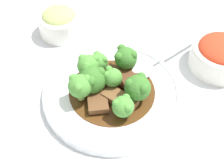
% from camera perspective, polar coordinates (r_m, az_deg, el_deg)
% --- Properties ---
extents(ground_plane, '(4.00, 4.00, 0.00)m').
position_cam_1_polar(ground_plane, '(0.57, 0.00, -2.23)').
color(ground_plane, silver).
extents(main_plate, '(0.25, 0.25, 0.02)m').
position_cam_1_polar(main_plate, '(0.57, 0.00, -1.59)').
color(main_plate, white).
rests_on(main_plate, ground_plane).
extents(beef_strip_0, '(0.06, 0.05, 0.01)m').
position_cam_1_polar(beef_strip_0, '(0.58, 0.81, 1.58)').
color(beef_strip_0, '#56331E').
rests_on(beef_strip_0, main_plate).
extents(beef_strip_1, '(0.07, 0.05, 0.01)m').
position_cam_1_polar(beef_strip_1, '(0.54, 1.45, -2.80)').
color(beef_strip_1, brown).
rests_on(beef_strip_1, main_plate).
extents(beef_strip_2, '(0.05, 0.06, 0.01)m').
position_cam_1_polar(beef_strip_2, '(0.54, -2.66, -2.98)').
color(beef_strip_2, brown).
rests_on(beef_strip_2, main_plate).
extents(beef_strip_3, '(0.07, 0.08, 0.01)m').
position_cam_1_polar(beef_strip_3, '(0.56, 3.73, 0.45)').
color(beef_strip_3, '#56331E').
rests_on(beef_strip_3, main_plate).
extents(broccoli_floret_0, '(0.03, 0.03, 0.04)m').
position_cam_1_polar(broccoli_floret_0, '(0.54, -0.31, 1.32)').
color(broccoli_floret_0, '#7FA84C').
rests_on(broccoli_floret_0, main_plate).
extents(broccoli_floret_1, '(0.05, 0.05, 0.05)m').
position_cam_1_polar(broccoli_floret_1, '(0.54, -3.61, 0.87)').
color(broccoli_floret_1, '#7FA84C').
rests_on(broccoli_floret_1, main_plate).
extents(broccoli_floret_2, '(0.05, 0.05, 0.05)m').
position_cam_1_polar(broccoli_floret_2, '(0.53, 4.71, -0.62)').
color(broccoli_floret_2, '#7FA84C').
rests_on(broccoli_floret_2, main_plate).
extents(broccoli_floret_3, '(0.04, 0.04, 0.04)m').
position_cam_1_polar(broccoli_floret_3, '(0.57, -2.50, 4.08)').
color(broccoli_floret_3, '#7FA84C').
rests_on(broccoli_floret_3, main_plate).
extents(broccoli_floret_4, '(0.04, 0.04, 0.05)m').
position_cam_1_polar(broccoli_floret_4, '(0.56, -4.37, 3.44)').
color(broccoli_floret_4, '#7FA84C').
rests_on(broccoli_floret_4, main_plate).
extents(broccoli_floret_5, '(0.04, 0.04, 0.04)m').
position_cam_1_polar(broccoli_floret_5, '(0.51, 2.04, -4.07)').
color(broccoli_floret_5, '#8EB756').
rests_on(broccoli_floret_5, main_plate).
extents(broccoli_floret_6, '(0.04, 0.04, 0.05)m').
position_cam_1_polar(broccoli_floret_6, '(0.57, 2.54, 4.81)').
color(broccoli_floret_6, '#7FA84C').
rests_on(broccoli_floret_6, main_plate).
extents(broccoli_floret_7, '(0.04, 0.04, 0.05)m').
position_cam_1_polar(broccoli_floret_7, '(0.53, -5.88, -0.33)').
color(broccoli_floret_7, '#8EB756').
rests_on(broccoli_floret_7, main_plate).
extents(serving_spoon, '(0.16, 0.20, 0.01)m').
position_cam_1_polar(serving_spoon, '(0.59, 6.27, 3.21)').
color(serving_spoon, '#B7B7BC').
rests_on(serving_spoon, main_plate).
extents(side_bowl_kimchi, '(0.12, 0.12, 0.06)m').
position_cam_1_polar(side_bowl_kimchi, '(0.64, 19.32, 5.15)').
color(side_bowl_kimchi, white).
rests_on(side_bowl_kimchi, ground_plane).
extents(side_bowl_appetizer, '(0.09, 0.09, 0.06)m').
position_cam_1_polar(side_bowl_appetizer, '(0.69, -9.58, 11.17)').
color(side_bowl_appetizer, white).
rests_on(side_bowl_appetizer, ground_plane).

